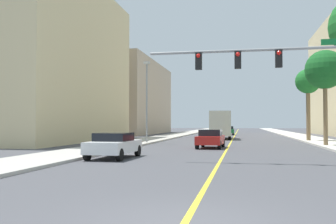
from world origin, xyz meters
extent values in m
plane|color=#47474C|center=(0.00, 42.00, 0.00)|extent=(192.00, 192.00, 0.00)
cube|color=#B2ADA3|center=(-8.87, 42.00, 0.07)|extent=(3.73, 168.00, 0.15)
cube|color=beige|center=(8.87, 42.00, 0.07)|extent=(3.73, 168.00, 0.15)
cube|color=yellow|center=(0.00, 42.00, 0.00)|extent=(0.16, 144.00, 0.01)
cube|color=beige|center=(-21.32, 29.43, 8.22)|extent=(15.33, 23.04, 16.44)
cube|color=tan|center=(-21.39, 57.95, 6.35)|extent=(15.47, 26.21, 12.70)
cylinder|color=gray|center=(1.99, 11.31, 5.39)|extent=(10.85, 0.14, 0.14)
cube|color=black|center=(2.80, 11.31, 4.94)|extent=(0.32, 0.24, 0.84)
sphere|color=red|center=(2.80, 11.17, 5.19)|extent=(0.20, 0.20, 0.20)
cube|color=black|center=(0.90, 11.31, 4.94)|extent=(0.32, 0.24, 0.84)
sphere|color=red|center=(0.90, 11.17, 5.19)|extent=(0.20, 0.20, 0.20)
cube|color=black|center=(-1.00, 11.31, 4.94)|extent=(0.32, 0.24, 0.84)
sphere|color=red|center=(-1.00, 11.17, 5.19)|extent=(0.20, 0.20, 0.20)
cube|color=#147233|center=(5.24, 11.31, 5.64)|extent=(1.10, 0.04, 0.28)
cylinder|color=gray|center=(-7.51, 26.43, 3.74)|extent=(0.16, 0.16, 7.17)
cube|color=beige|center=(-7.51, 26.43, 7.47)|extent=(0.56, 0.28, 0.20)
cylinder|color=brown|center=(7.64, 24.83, 3.17)|extent=(0.33, 0.33, 6.05)
sphere|color=#195B23|center=(7.64, 24.83, 6.20)|extent=(3.13, 3.13, 3.13)
cone|color=#195B23|center=(7.97, 25.71, 6.00)|extent=(1.42, 0.86, 1.39)
cone|color=#195B23|center=(6.80, 25.25, 6.00)|extent=(1.00, 1.61, 1.44)
cone|color=#195B23|center=(6.98, 24.17, 6.00)|extent=(1.24, 1.30, 1.28)
cone|color=#195B23|center=(7.97, 23.95, 6.00)|extent=(1.82, 1.09, 1.38)
cylinder|color=brown|center=(7.74, 33.31, 3.17)|extent=(0.41, 0.41, 6.04)
sphere|color=#1E6B28|center=(7.74, 33.31, 6.19)|extent=(2.53, 2.53, 2.53)
cone|color=#1E6B28|center=(8.49, 33.18, 5.99)|extent=(0.61, 1.23, 1.06)
cone|color=#1E6B28|center=(7.87, 34.06, 5.99)|extent=(1.43, 0.66, 1.34)
cone|color=#1E6B28|center=(7.10, 33.73, 5.99)|extent=(0.89, 1.09, 1.48)
cone|color=#1E6B28|center=(7.09, 32.93, 5.99)|extent=(1.03, 1.40, 1.40)
cone|color=#1E6B28|center=(8.11, 32.65, 5.99)|extent=(1.18, 0.87, 1.55)
cube|color=white|center=(-5.71, 12.34, 0.63)|extent=(2.03, 4.16, 0.62)
cube|color=black|center=(-5.71, 12.28, 1.15)|extent=(1.75, 1.97, 0.44)
cylinder|color=black|center=(-4.88, 10.81, 0.32)|extent=(0.24, 0.65, 0.64)
cylinder|color=black|center=(-6.61, 10.86, 0.32)|extent=(0.24, 0.65, 0.64)
cylinder|color=black|center=(-4.80, 13.83, 0.32)|extent=(0.24, 0.65, 0.64)
cylinder|color=black|center=(-6.54, 13.87, 0.32)|extent=(0.24, 0.65, 0.64)
cube|color=#196638|center=(-1.10, 54.09, 0.63)|extent=(1.98, 3.97, 0.62)
cube|color=black|center=(-1.09, 53.88, 1.17)|extent=(1.67, 1.96, 0.46)
cylinder|color=black|center=(-1.97, 55.45, 0.32)|extent=(0.25, 0.65, 0.64)
cylinder|color=black|center=(-0.37, 55.52, 0.32)|extent=(0.25, 0.65, 0.64)
cylinder|color=black|center=(-1.84, 52.65, 0.32)|extent=(0.25, 0.65, 0.64)
cylinder|color=black|center=(-0.24, 52.73, 0.32)|extent=(0.25, 0.65, 0.64)
cube|color=red|center=(-1.26, 21.61, 0.62)|extent=(1.98, 4.09, 0.61)
cube|color=black|center=(-1.26, 21.56, 1.17)|extent=(1.67, 1.84, 0.48)
cylinder|color=black|center=(-2.01, 23.10, 0.32)|extent=(0.25, 0.65, 0.64)
cylinder|color=black|center=(-0.39, 23.03, 0.32)|extent=(0.25, 0.65, 0.64)
cylinder|color=black|center=(-2.13, 20.19, 0.32)|extent=(0.25, 0.65, 0.64)
cylinder|color=black|center=(-0.51, 20.12, 0.32)|extent=(0.25, 0.65, 0.64)
cube|color=red|center=(-1.56, 41.98, 1.25)|extent=(2.49, 2.53, 1.60)
cube|color=beige|center=(-1.40, 37.61, 1.86)|extent=(2.63, 6.38, 2.82)
cylinder|color=black|center=(-2.61, 41.94, 0.45)|extent=(0.31, 0.91, 0.90)
cylinder|color=black|center=(-0.51, 42.01, 0.45)|extent=(0.31, 0.91, 0.90)
cylinder|color=black|center=(-2.39, 36.00, 0.45)|extent=(0.31, 0.91, 0.90)
cylinder|color=black|center=(-0.29, 36.08, 0.45)|extent=(0.31, 0.91, 0.90)
camera|label=1|loc=(1.07, -6.99, 1.89)|focal=40.12mm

